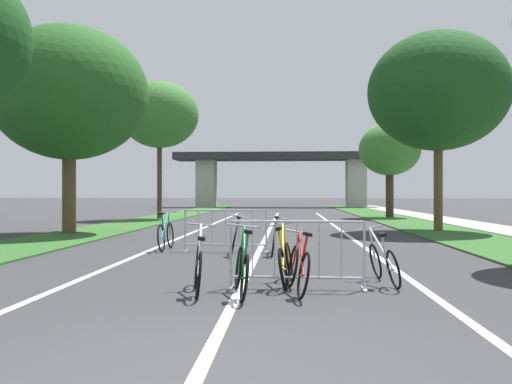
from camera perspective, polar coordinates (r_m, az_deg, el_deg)
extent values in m
cube|color=#2D5B26|center=(31.29, -10.10, -2.71)|extent=(2.81, 63.94, 0.05)
cube|color=#2D5B26|center=(30.98, 13.91, -2.74)|extent=(2.81, 63.94, 0.05)
cube|color=#9E9B93|center=(31.53, 18.30, -2.66)|extent=(2.10, 63.94, 0.08)
cube|color=silver|center=(22.81, 1.38, -3.75)|extent=(0.14, 36.99, 0.01)
cube|color=silver|center=(22.89, 8.38, -3.74)|extent=(0.14, 36.99, 0.01)
cube|color=silver|center=(23.07, -5.56, -3.71)|extent=(0.14, 36.99, 0.01)
cube|color=#2D2D30|center=(57.22, 2.48, 3.57)|extent=(21.17, 4.06, 0.73)
cube|color=#ADA89E|center=(57.69, -4.98, 0.82)|extent=(1.86, 2.40, 4.73)
cube|color=#ADA89E|center=(57.50, 9.97, 0.83)|extent=(1.86, 2.40, 4.73)
cylinder|color=brown|center=(21.14, -18.19, -0.11)|extent=(0.47, 0.47, 2.91)
ellipsoid|color=#23561E|center=(21.43, -18.19, 9.38)|extent=(5.54, 5.54, 4.71)
cylinder|color=#4C3823|center=(31.62, -9.63, 1.02)|extent=(0.26, 0.26, 4.14)
ellipsoid|color=#38702D|center=(31.90, -9.63, 7.64)|extent=(4.28, 4.28, 3.64)
cylinder|color=brown|center=(22.50, 17.77, 0.42)|extent=(0.33, 0.33, 3.32)
ellipsoid|color=#194719|center=(22.82, 17.76, 9.57)|extent=(5.26, 5.26, 4.47)
cylinder|color=#3D2D1E|center=(33.84, 13.23, -0.31)|extent=(0.45, 0.45, 2.65)
ellipsoid|color=#38702D|center=(33.93, 13.23, 4.17)|extent=(3.55, 3.55, 3.02)
cylinder|color=#ADADB2|center=(8.82, -2.53, -6.22)|extent=(0.04, 0.04, 1.05)
cube|color=#ADADB2|center=(8.89, -2.53, -9.49)|extent=(0.08, 0.44, 0.03)
cylinder|color=#ADADB2|center=(8.77, 10.78, -6.26)|extent=(0.04, 0.04, 1.05)
cube|color=#ADADB2|center=(8.84, 10.79, -9.55)|extent=(0.08, 0.44, 0.03)
cylinder|color=#ADADB2|center=(8.70, 4.11, -2.97)|extent=(2.03, 0.12, 0.04)
cylinder|color=#ADADB2|center=(8.78, 4.11, -8.52)|extent=(2.03, 0.12, 0.04)
cylinder|color=#ADADB2|center=(8.77, -0.34, -5.67)|extent=(0.02, 0.02, 0.87)
cylinder|color=#ADADB2|center=(8.74, 1.88, -5.68)|extent=(0.02, 0.02, 0.87)
cylinder|color=#ADADB2|center=(8.73, 4.11, -5.69)|extent=(0.02, 0.02, 0.87)
cylinder|color=#ADADB2|center=(8.73, 6.34, -5.70)|extent=(0.02, 0.02, 0.87)
cylinder|color=#ADADB2|center=(8.74, 8.57, -5.69)|extent=(0.02, 0.02, 0.87)
cylinder|color=#ADADB2|center=(14.35, -7.10, -3.84)|extent=(0.04, 0.04, 1.05)
cube|color=#ADADB2|center=(14.40, -7.10, -5.87)|extent=(0.07, 0.44, 0.03)
cylinder|color=#ADADB2|center=(14.07, 1.02, -3.92)|extent=(0.04, 0.04, 1.05)
cube|color=#ADADB2|center=(14.12, 1.02, -5.99)|extent=(0.07, 0.44, 0.03)
cylinder|color=#ADADB2|center=(14.15, -3.08, -1.85)|extent=(2.03, 0.10, 0.04)
cylinder|color=#ADADB2|center=(14.20, -3.08, -5.28)|extent=(2.03, 0.10, 0.04)
cylinder|color=#ADADB2|center=(14.28, -5.77, -3.50)|extent=(0.02, 0.02, 0.87)
cylinder|color=#ADADB2|center=(14.22, -4.43, -3.52)|extent=(0.02, 0.02, 0.87)
cylinder|color=#ADADB2|center=(14.17, -3.08, -3.53)|extent=(0.02, 0.02, 0.87)
cylinder|color=#ADADB2|center=(14.13, -1.72, -3.54)|extent=(0.02, 0.02, 0.87)
cylinder|color=#ADADB2|center=(14.09, -0.35, -3.55)|extent=(0.02, 0.02, 0.87)
torus|color=black|center=(7.97, -5.74, -8.28)|extent=(0.22, 0.67, 0.66)
torus|color=black|center=(8.93, -5.90, -7.40)|extent=(0.22, 0.67, 0.66)
cylinder|color=silver|center=(8.39, -5.63, -5.65)|extent=(0.15, 0.94, 0.68)
cylinder|color=silver|center=(8.22, -5.66, -6.49)|extent=(0.11, 0.11, 0.54)
cylinder|color=silver|center=(8.13, -5.79, -8.30)|extent=(0.09, 0.31, 0.08)
cylinder|color=silver|center=(8.87, -5.71, -5.35)|extent=(0.11, 0.08, 0.65)
cube|color=black|center=(8.16, -5.49, -4.64)|extent=(0.15, 0.25, 0.06)
cylinder|color=#99999E|center=(8.82, -5.53, -3.27)|extent=(0.46, 0.11, 0.07)
torus|color=black|center=(7.70, -1.16, -8.61)|extent=(0.22, 0.66, 0.65)
torus|color=black|center=(8.77, -1.73, -7.56)|extent=(0.22, 0.66, 0.65)
cylinder|color=#1E7238|center=(8.18, -1.18, -5.87)|extent=(0.13, 1.06, 0.67)
cylinder|color=#1E7238|center=(7.97, -1.10, -6.31)|extent=(0.14, 0.11, 0.66)
cylinder|color=#1E7238|center=(7.88, -1.28, -8.60)|extent=(0.09, 0.35, 0.08)
cylinder|color=#1E7238|center=(8.71, -1.46, -5.51)|extent=(0.13, 0.08, 0.64)
cube|color=black|center=(7.91, -0.79, -4.00)|extent=(0.14, 0.25, 0.06)
cylinder|color=#99999E|center=(8.67, -1.20, -3.43)|extent=(0.50, 0.11, 0.09)
torus|color=black|center=(7.92, 4.77, -8.33)|extent=(0.24, 0.68, 0.66)
torus|color=black|center=(8.91, 3.72, -7.40)|extent=(0.24, 0.68, 0.66)
cylinder|color=red|center=(8.37, 4.57, -6.07)|extent=(0.07, 0.99, 0.56)
cylinder|color=red|center=(8.18, 4.76, -6.30)|extent=(0.16, 0.10, 0.61)
cylinder|color=red|center=(8.08, 4.56, -8.34)|extent=(0.08, 0.33, 0.08)
cylinder|color=red|center=(8.87, 4.05, -5.73)|extent=(0.14, 0.08, 0.53)
cube|color=black|center=(8.12, 5.18, -4.23)|extent=(0.14, 0.25, 0.07)
cylinder|color=#99999E|center=(8.83, 4.38, -4.04)|extent=(0.45, 0.09, 0.11)
torus|color=black|center=(8.63, 2.73, -7.72)|extent=(0.21, 0.65, 0.64)
torus|color=black|center=(9.68, 3.32, -6.88)|extent=(0.21, 0.65, 0.64)
cylinder|color=gold|center=(9.10, 2.69, -5.34)|extent=(0.06, 1.05, 0.66)
cylinder|color=gold|center=(8.90, 2.61, -5.73)|extent=(0.16, 0.11, 0.65)
cylinder|color=gold|center=(8.80, 2.86, -7.73)|extent=(0.07, 0.35, 0.08)
cylinder|color=gold|center=(9.63, 2.99, -5.05)|extent=(0.15, 0.08, 0.63)
cube|color=black|center=(8.84, 2.24, -3.69)|extent=(0.13, 0.25, 0.07)
cylinder|color=#99999E|center=(9.59, 2.66, -3.20)|extent=(0.46, 0.07, 0.11)
torus|color=black|center=(13.11, -2.25, -5.15)|extent=(0.20, 0.63, 0.61)
torus|color=black|center=(14.08, -2.15, -4.80)|extent=(0.20, 0.63, 0.61)
cylinder|color=#1E389E|center=(13.55, -1.97, -3.76)|extent=(0.09, 0.95, 0.61)
cylinder|color=#1E389E|center=(13.37, -2.00, -3.89)|extent=(0.17, 0.11, 0.64)
cylinder|color=#1E389E|center=(13.27, -2.26, -5.19)|extent=(0.06, 0.32, 0.07)
cylinder|color=#1E389E|center=(14.04, -1.93, -3.63)|extent=(0.16, 0.08, 0.59)
cube|color=black|center=(13.31, -1.74, -2.54)|extent=(0.12, 0.25, 0.07)
cylinder|color=#99999E|center=(13.99, -1.70, -2.45)|extent=(0.46, 0.06, 0.11)
torus|color=black|center=(13.08, 1.78, -5.09)|extent=(0.13, 0.65, 0.65)
torus|color=black|center=(14.04, 1.82, -4.74)|extent=(0.13, 0.65, 0.65)
cylinder|color=#662884|center=(13.51, 1.94, -3.81)|extent=(0.09, 0.93, 0.56)
cylinder|color=#662884|center=(13.33, 1.93, -3.87)|extent=(0.13, 0.12, 0.62)
cylinder|color=#662884|center=(13.24, 1.77, -5.13)|extent=(0.04, 0.31, 0.08)
cylinder|color=#662884|center=(13.99, 1.95, -3.68)|extent=(0.11, 0.09, 0.53)
cube|color=black|center=(13.28, 2.09, -2.55)|extent=(0.11, 0.24, 0.06)
cylinder|color=#99999E|center=(13.96, 2.08, -2.61)|extent=(0.56, 0.04, 0.10)
torus|color=black|center=(8.94, 13.59, -7.56)|extent=(0.22, 0.62, 0.61)
torus|color=black|center=(9.97, 11.86, -6.78)|extent=(0.22, 0.62, 0.61)
cylinder|color=#B7B7BC|center=(9.38, 12.37, -5.46)|extent=(0.26, 1.04, 0.60)
cylinder|color=#B7B7BC|center=(9.19, 12.77, -5.88)|extent=(0.16, 0.14, 0.57)
cylinder|color=#B7B7BC|center=(9.11, 13.31, -7.56)|extent=(0.05, 0.35, 0.07)
cylinder|color=#B7B7BC|center=(9.90, 11.57, -5.18)|extent=(0.15, 0.10, 0.57)
cube|color=black|center=(9.12, 12.48, -4.18)|extent=(0.13, 0.25, 0.07)
cylinder|color=#99999E|center=(9.84, 11.28, -3.55)|extent=(0.43, 0.07, 0.11)
torus|color=black|center=(14.33, -9.46, -4.58)|extent=(0.11, 0.69, 0.68)
torus|color=black|center=(15.29, -8.58, -4.30)|extent=(0.11, 0.69, 0.68)
cylinder|color=#197A7F|center=(14.77, -9.12, -3.26)|extent=(0.07, 0.96, 0.65)
cylinder|color=#197A7F|center=(14.59, -9.28, -3.42)|extent=(0.10, 0.12, 0.66)
cylinder|color=#197A7F|center=(14.48, -9.31, -4.64)|extent=(0.04, 0.32, 0.08)
cylinder|color=#197A7F|center=(15.25, -8.69, -3.16)|extent=(0.10, 0.09, 0.62)
cube|color=black|center=(14.54, -9.42, -2.14)|extent=(0.11, 0.24, 0.06)
cylinder|color=#99999E|center=(15.21, -8.80, -2.01)|extent=(0.49, 0.04, 0.07)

